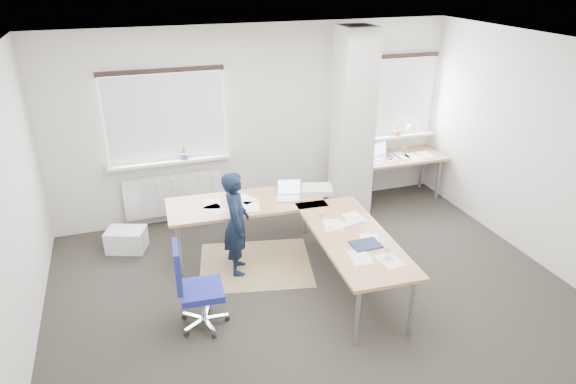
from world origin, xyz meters
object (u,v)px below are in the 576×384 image
object	(u,v)px
task_chair	(199,304)
person	(236,223)
desk_side	(399,158)
desk_main	(300,220)

from	to	relation	value
task_chair	person	bearing A→B (deg)	59.32
desk_side	person	distance (m)	3.25
desk_main	task_chair	size ratio (longest dim) A/B	2.71
desk_main	desk_side	distance (m)	2.69
desk_main	task_chair	distance (m)	1.61
task_chair	person	distance (m)	1.19
person	desk_main	bearing A→B (deg)	-94.08
desk_main	task_chair	world-z (taller)	task_chair
desk_main	desk_side	world-z (taller)	desk_side
desk_side	task_chair	distance (m)	4.26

